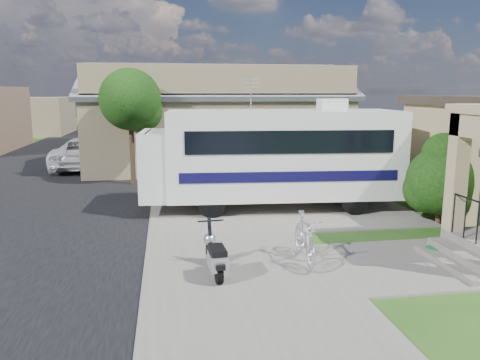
{
  "coord_description": "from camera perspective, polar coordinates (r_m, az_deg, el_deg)",
  "views": [
    {
      "loc": [
        -2.46,
        -9.86,
        3.66
      ],
      "look_at": [
        -0.5,
        2.5,
        1.3
      ],
      "focal_mm": 35.0,
      "sensor_mm": 36.0,
      "label": 1
    }
  ],
  "objects": [
    {
      "name": "ground",
      "position": [
        10.8,
        4.77,
        -9.17
      ],
      "size": [
        120.0,
        120.0,
        0.0
      ],
      "primitive_type": "plane",
      "color": "#1F4713"
    },
    {
      "name": "street_slab",
      "position": [
        20.81,
        -22.88,
        -0.27
      ],
      "size": [
        9.0,
        80.0,
        0.02
      ],
      "primitive_type": "cube",
      "color": "black",
      "rests_on": "ground"
    },
    {
      "name": "sidewalk_slab",
      "position": [
        20.24,
        -4.73,
        0.31
      ],
      "size": [
        4.0,
        80.0,
        0.06
      ],
      "primitive_type": "cube",
      "color": "#66635C",
      "rests_on": "ground"
    },
    {
      "name": "driveway_slab",
      "position": [
        15.33,
        6.23,
        -3.1
      ],
      "size": [
        7.0,
        6.0,
        0.05
      ],
      "primitive_type": "cube",
      "color": "#66635C",
      "rests_on": "ground"
    },
    {
      "name": "walk_slab",
      "position": [
        11.02,
        21.61,
        -9.35
      ],
      "size": [
        4.0,
        3.0,
        0.05
      ],
      "primitive_type": "cube",
      "color": "#66635C",
      "rests_on": "ground"
    },
    {
      "name": "warehouse",
      "position": [
        24.01,
        -3.14,
        6.68
      ],
      "size": [
        12.5,
        8.4,
        5.04
      ],
      "color": "#79674B",
      "rests_on": "ground"
    },
    {
      "name": "distant_bldg_near",
      "position": [
        45.66,
        -25.16,
        7.1
      ],
      "size": [
        8.0,
        7.0,
        3.2
      ],
      "primitive_type": "cube",
      "color": "#79674B",
      "rests_on": "ground"
    },
    {
      "name": "street_tree_a",
      "position": [
        18.95,
        -12.93,
        9.17
      ],
      "size": [
        2.44,
        2.4,
        4.58
      ],
      "color": "black",
      "rests_on": "ground"
    },
    {
      "name": "street_tree_b",
      "position": [
        28.94,
        -11.65,
        9.94
      ],
      "size": [
        2.44,
        2.4,
        4.73
      ],
      "color": "black",
      "rests_on": "ground"
    },
    {
      "name": "street_tree_c",
      "position": [
        37.93,
        -11.05,
        9.65
      ],
      "size": [
        2.44,
        2.4,
        4.42
      ],
      "color": "black",
      "rests_on": "ground"
    },
    {
      "name": "motorhome",
      "position": [
        14.71,
        4.07,
        3.17
      ],
      "size": [
        8.08,
        3.03,
        4.06
      ],
      "rotation": [
        0.0,
        0.0,
        -0.07
      ],
      "color": "silver",
      "rests_on": "ground"
    },
    {
      "name": "shrub",
      "position": [
        14.23,
        23.4,
        0.3
      ],
      "size": [
        2.09,
        1.99,
        2.56
      ],
      "color": "black",
      "rests_on": "ground"
    },
    {
      "name": "scooter",
      "position": [
        9.41,
        -3.07,
        -9.22
      ],
      "size": [
        0.54,
        1.55,
        1.02
      ],
      "rotation": [
        0.0,
        0.0,
        0.07
      ],
      "color": "black",
      "rests_on": "ground"
    },
    {
      "name": "bicycle",
      "position": [
        10.17,
        7.86,
        -7.36
      ],
      "size": [
        0.59,
        1.79,
        1.06
      ],
      "primitive_type": "imported",
      "rotation": [
        0.0,
        0.0,
        -0.05
      ],
      "color": "#B7B6BF",
      "rests_on": "ground"
    },
    {
      "name": "pickup_truck",
      "position": [
        23.9,
        -17.91,
        3.2
      ],
      "size": [
        3.04,
        5.69,
        1.52
      ],
      "primitive_type": "imported",
      "rotation": [
        0.0,
        0.0,
        3.05
      ],
      "color": "white",
      "rests_on": "ground"
    },
    {
      "name": "van",
      "position": [
        30.69,
        -16.37,
        5.05
      ],
      "size": [
        3.34,
        6.36,
        1.76
      ],
      "primitive_type": "imported",
      "rotation": [
        0.0,
        0.0,
        0.15
      ],
      "color": "white",
      "rests_on": "ground"
    },
    {
      "name": "garden_hose",
      "position": [
        11.65,
        22.54,
        -8.06
      ],
      "size": [
        0.35,
        0.35,
        0.16
      ],
      "primitive_type": "cylinder",
      "color": "#156A2E",
      "rests_on": "ground"
    }
  ]
}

